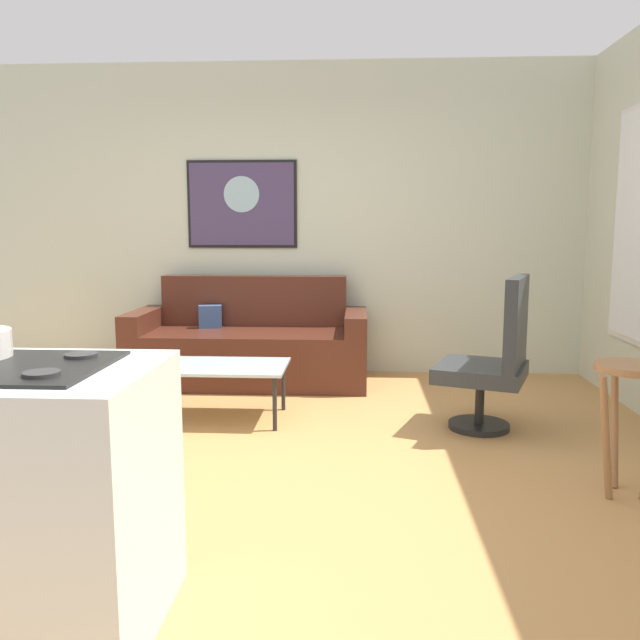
% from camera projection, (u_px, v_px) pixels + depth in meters
% --- Properties ---
extents(ground, '(6.40, 6.40, 0.04)m').
position_uv_depth(ground, '(258.00, 465.00, 3.74)').
color(ground, '#BA854A').
extents(back_wall, '(6.40, 0.05, 2.80)m').
position_uv_depth(back_wall, '(296.00, 220.00, 5.94)').
color(back_wall, beige).
rests_on(back_wall, ground).
extents(couch, '(2.02, 0.83, 0.91)m').
position_uv_depth(couch, '(250.00, 347.00, 5.63)').
color(couch, '#4A2217').
rests_on(couch, ground).
extents(coffee_table, '(1.04, 0.59, 0.39)m').
position_uv_depth(coffee_table, '(213.00, 369.00, 4.53)').
color(coffee_table, silver).
rests_on(coffee_table, ground).
extents(armchair, '(0.72, 0.73, 1.03)m').
position_uv_depth(armchair, '(495.00, 358.00, 4.25)').
color(armchair, black).
rests_on(armchair, ground).
extents(bar_stool, '(0.38, 0.38, 0.68)m').
position_uv_depth(bar_stool, '(629.00, 393.00, 3.20)').
color(bar_stool, '#976740').
rests_on(bar_stool, ground).
extents(wall_painting, '(1.00, 0.03, 0.79)m').
position_uv_depth(wall_painting, '(242.00, 204.00, 5.90)').
color(wall_painting, black).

